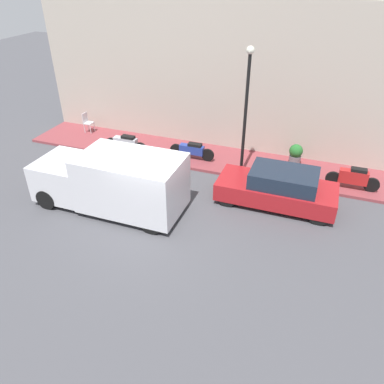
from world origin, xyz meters
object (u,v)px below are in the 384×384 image
object	(u,v)px
delivery_van	(111,181)
cafe_chair	(87,121)
motorcycle_red	(353,178)
parked_car	(278,188)
scooter_silver	(126,143)
potted_plant	(295,154)
motorcycle_blue	(192,150)
streetlamp	(246,102)

from	to	relation	value
delivery_van	cafe_chair	size ratio (longest dim) A/B	5.41
motorcycle_red	delivery_van	bearing A→B (deg)	117.16
parked_car	scooter_silver	bearing A→B (deg)	76.45
delivery_van	potted_plant	world-z (taller)	delivery_van
motorcycle_blue	parked_car	bearing A→B (deg)	-117.88
parked_car	streetlamp	xyz separation A→B (m)	(1.50, 1.67, 2.41)
parked_car	scooter_silver	size ratio (longest dim) A/B	2.02
potted_plant	delivery_van	bearing A→B (deg)	133.00
scooter_silver	motorcycle_red	world-z (taller)	motorcycle_red
parked_car	cafe_chair	distance (m)	10.31
potted_plant	motorcycle_blue	bearing A→B (deg)	102.43
parked_car	potted_plant	size ratio (longest dim) A/B	4.49
cafe_chair	delivery_van	bearing A→B (deg)	-139.24
delivery_van	streetlamp	xyz separation A→B (m)	(3.67, -3.67, 2.02)
cafe_chair	motorcycle_red	bearing A→B (deg)	-95.54
scooter_silver	delivery_van	bearing A→B (deg)	-157.50
streetlamp	cafe_chair	xyz separation A→B (m)	(1.55, 8.17, -2.40)
motorcycle_blue	cafe_chair	xyz separation A→B (m)	(0.94, 5.86, 0.16)
delivery_van	scooter_silver	distance (m)	4.18
parked_car	cafe_chair	size ratio (longest dim) A/B	4.23
motorcycle_red	cafe_chair	distance (m)	12.39
delivery_van	motorcycle_blue	bearing A→B (deg)	-17.67
motorcycle_blue	scooter_silver	size ratio (longest dim) A/B	0.98
potted_plant	cafe_chair	world-z (taller)	cafe_chair
streetlamp	scooter_silver	bearing A→B (deg)	88.17
parked_car	cafe_chair	world-z (taller)	parked_car
delivery_van	potted_plant	size ratio (longest dim) A/B	5.73
motorcycle_blue	motorcycle_red	world-z (taller)	motorcycle_red
cafe_chair	scooter_silver	bearing A→B (deg)	-115.41
streetlamp	parked_car	bearing A→B (deg)	-131.94
delivery_van	potted_plant	xyz separation A→B (m)	(5.20, -5.58, -0.45)
motorcycle_red	parked_car	bearing A→B (deg)	126.73
delivery_van	motorcycle_red	world-z (taller)	delivery_van
parked_car	streetlamp	bearing A→B (deg)	48.06
delivery_van	scooter_silver	size ratio (longest dim) A/B	2.59
parked_car	streetlamp	distance (m)	3.30
parked_car	motorcycle_blue	bearing A→B (deg)	62.12
motorcycle_red	streetlamp	world-z (taller)	streetlamp
parked_car	potted_plant	distance (m)	3.05
motorcycle_red	streetlamp	xyz separation A→B (m)	(-0.35, 4.16, 2.50)
scooter_silver	potted_plant	size ratio (longest dim) A/B	2.22
motorcycle_blue	potted_plant	size ratio (longest dim) A/B	2.17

